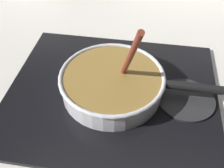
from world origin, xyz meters
TOP-DOWN VIEW (x-y plane):
  - ground at (0.00, 0.00)m, footprint 2.40×1.60m
  - hob_plate at (-0.04, 0.06)m, footprint 0.56×0.48m
  - burner_ring at (-0.04, 0.06)m, footprint 0.18×0.18m
  - spare_burner at (0.15, 0.06)m, footprint 0.15×0.15m
  - cooking_pan at (-0.04, 0.06)m, footprint 0.41×0.27m

SIDE VIEW (x-z plane):
  - ground at x=0.00m, z-range -0.04..0.00m
  - hob_plate at x=-0.04m, z-range 0.00..0.01m
  - spare_burner at x=0.15m, z-range 0.01..0.02m
  - burner_ring at x=-0.04m, z-range 0.01..0.02m
  - cooking_pan at x=-0.04m, z-range -0.08..0.17m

